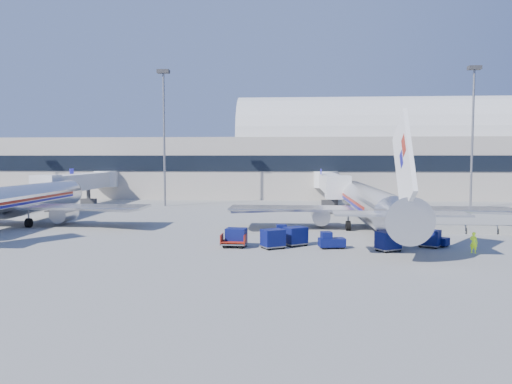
# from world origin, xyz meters

# --- Properties ---
(ground) EXTENTS (260.00, 260.00, 0.00)m
(ground) POSITION_xyz_m (0.00, 0.00, 0.00)
(ground) COLOR gray
(ground) RESTS_ON ground
(terminal) EXTENTS (170.00, 28.15, 21.00)m
(terminal) POSITION_xyz_m (-13.60, 55.96, 7.52)
(terminal) COLOR #B2AA9E
(terminal) RESTS_ON ground
(airliner_main) EXTENTS (32.00, 37.26, 12.07)m
(airliner_main) POSITION_xyz_m (10.00, 4.51, 2.93)
(airliner_main) COLOR silver
(airliner_main) RESTS_ON ground
(airliner_mid) EXTENTS (32.00, 37.26, 12.07)m
(airliner_mid) POSITION_xyz_m (-32.00, 4.51, 2.93)
(airliner_mid) COLOR silver
(airliner_mid) RESTS_ON ground
(jetbridge_near) EXTENTS (4.40, 27.50, 6.25)m
(jetbridge_near) POSITION_xyz_m (7.60, 30.81, 3.93)
(jetbridge_near) COLOR silver
(jetbridge_near) RESTS_ON ground
(jetbridge_mid) EXTENTS (4.40, 27.50, 6.25)m
(jetbridge_mid) POSITION_xyz_m (-34.40, 30.81, 3.93)
(jetbridge_mid) COLOR silver
(jetbridge_mid) RESTS_ON ground
(mast_west) EXTENTS (2.00, 1.20, 22.60)m
(mast_west) POSITION_xyz_m (-20.00, 30.00, 14.79)
(mast_west) COLOR slate
(mast_west) RESTS_ON ground
(mast_east) EXTENTS (2.00, 1.20, 22.60)m
(mast_east) POSITION_xyz_m (30.00, 30.00, 14.79)
(mast_east) COLOR slate
(mast_east) RESTS_ON ground
(barrier_near) EXTENTS (3.00, 0.55, 0.90)m
(barrier_near) POSITION_xyz_m (18.00, 2.00, 0.45)
(barrier_near) COLOR #9E9E96
(barrier_near) RESTS_ON ground
(barrier_mid) EXTENTS (3.00, 0.55, 0.90)m
(barrier_mid) POSITION_xyz_m (21.30, 2.00, 0.45)
(barrier_mid) COLOR #9E9E96
(barrier_mid) RESTS_ON ground
(tug_lead) EXTENTS (2.48, 1.52, 1.51)m
(tug_lead) POSITION_xyz_m (4.57, -7.55, 0.69)
(tug_lead) COLOR #09104A
(tug_lead) RESTS_ON ground
(tug_right) EXTENTS (2.26, 2.13, 1.36)m
(tug_right) POSITION_xyz_m (14.34, -5.63, 0.62)
(tug_right) COLOR #09104A
(tug_right) RESTS_ON ground
(tug_left) EXTENTS (1.42, 2.39, 1.47)m
(tug_left) POSITION_xyz_m (0.00, -2.42, 0.67)
(tug_left) COLOR #09104A
(tug_left) RESTS_ON ground
(cart_train_a) EXTENTS (2.49, 2.36, 1.75)m
(cart_train_a) POSITION_xyz_m (1.43, -6.41, 0.93)
(cart_train_a) COLOR #09104A
(cart_train_a) RESTS_ON ground
(cart_train_b) EXTENTS (2.46, 2.29, 1.74)m
(cart_train_b) POSITION_xyz_m (-0.61, -7.97, 0.93)
(cart_train_b) COLOR #09104A
(cart_train_b) RESTS_ON ground
(cart_train_c) EXTENTS (2.09, 1.70, 1.69)m
(cart_train_c) POSITION_xyz_m (-3.98, -7.19, 0.90)
(cart_train_c) COLOR #09104A
(cart_train_c) RESTS_ON ground
(cart_solo_near) EXTENTS (2.45, 2.27, 1.74)m
(cart_solo_near) POSITION_xyz_m (9.43, -8.58, 0.93)
(cart_solo_near) COLOR #09104A
(cart_solo_near) RESTS_ON ground
(cart_solo_far) EXTENTS (2.26, 2.12, 1.59)m
(cart_solo_far) POSITION_xyz_m (13.60, -6.39, 0.85)
(cart_solo_far) COLOR #09104A
(cart_solo_far) RESTS_ON ground
(cart_open_red) EXTENTS (2.30, 1.66, 0.60)m
(cart_open_red) POSITION_xyz_m (-4.17, -7.69, 0.43)
(cart_open_red) COLOR slate
(cart_open_red) RESTS_ON ground
(ramp_worker) EXTENTS (0.78, 0.77, 1.81)m
(ramp_worker) POSITION_xyz_m (16.58, -8.86, 0.91)
(ramp_worker) COLOR #AEFF1A
(ramp_worker) RESTS_ON ground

